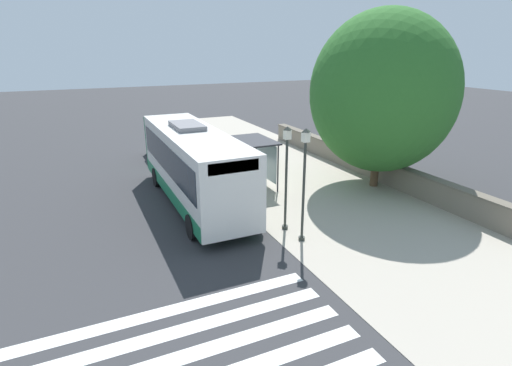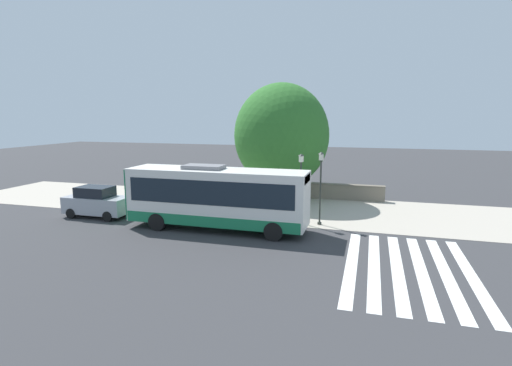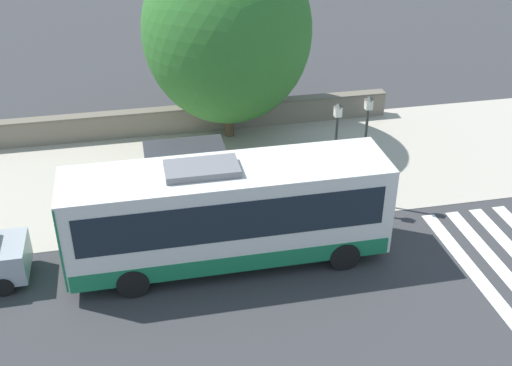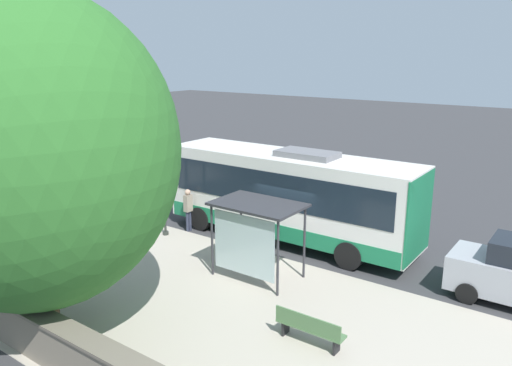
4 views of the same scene
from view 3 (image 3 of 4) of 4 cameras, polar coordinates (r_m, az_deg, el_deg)
ground_plane at (r=22.86m, az=-4.58°, el=-4.51°), size 120.00×120.00×0.00m
sidewalk_plaza at (r=26.67m, az=-5.90°, el=0.91°), size 9.00×44.00×0.02m
stone_wall at (r=30.01m, az=-6.86°, el=5.62°), size 0.60×20.00×1.21m
bus at (r=20.46m, az=-2.56°, el=-2.61°), size 2.64×10.25×3.68m
bus_shelter at (r=23.36m, az=-6.36°, el=2.33°), size 1.89×2.89×2.55m
pedestrian at (r=23.01m, az=6.51°, el=-1.19°), size 0.34×0.24×1.80m
bench at (r=26.23m, az=-14.11°, el=0.74°), size 0.40×1.86×0.88m
street_lamp_near at (r=23.20m, az=7.07°, el=3.13°), size 0.28×0.28×4.24m
street_lamp_far at (r=23.62m, az=9.67°, el=3.63°), size 0.28×0.28×4.36m
shade_tree at (r=27.90m, az=-2.59°, el=13.33°), size 7.22×7.22×8.88m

